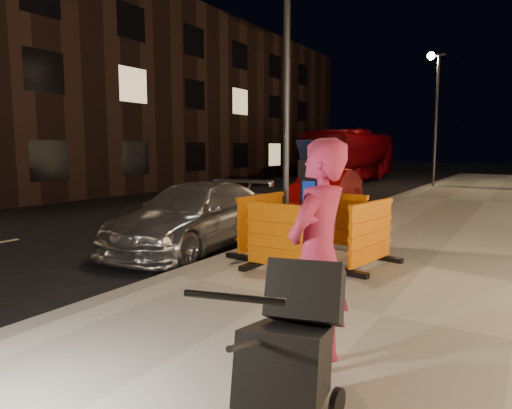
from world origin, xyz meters
The scene contains 15 objects.
ground_plane centered at (0.00, 0.00, 0.00)m, with size 120.00×120.00×0.00m, color black.
sidewalk centered at (3.00, 0.00, 0.07)m, with size 6.00×60.00×0.15m, color gray.
kerb centered at (0.00, 0.00, 0.07)m, with size 0.30×60.00×0.15m, color slate.
parking_kiosk centered at (1.34, 1.84, 1.05)m, with size 0.57×0.57×1.80m, color black.
barrier_front centered at (1.34, 0.89, 0.65)m, with size 1.29×0.53×1.00m, color orange.
barrier_back centered at (1.34, 2.79, 0.65)m, with size 1.29×0.53×1.00m, color orange.
barrier_kerbside centered at (0.39, 1.84, 0.65)m, with size 1.29×0.53×1.00m, color orange.
barrier_bldgside centered at (2.29, 1.84, 0.65)m, with size 1.29×0.53×1.00m, color orange.
car_silver centered at (-1.28, 2.11, 0.00)m, with size 1.75×4.30×1.25m, color silver.
car_red centered at (-1.07, 8.13, 0.00)m, with size 1.37×3.94×1.30m, color #9E0806.
bus_doubledecker centered at (-4.88, 21.12, 0.00)m, with size 2.46×10.51×2.93m, color maroon.
man centered at (2.88, -1.46, 1.08)m, with size 0.68×0.45×1.87m, color #9B2142.
stroller centered at (3.08, -2.36, 0.68)m, with size 0.55×0.84×1.05m, color black.
street_lamp_mid centered at (0.25, 3.00, 3.15)m, with size 0.12×0.12×6.00m, color #3F3F44.
street_lamp_far centered at (0.25, 18.00, 3.15)m, with size 0.12×0.12×6.00m, color #3F3F44.
Camera 1 is at (4.31, -4.75, 1.94)m, focal length 32.00 mm.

